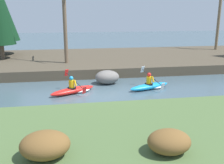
# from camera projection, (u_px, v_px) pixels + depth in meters

# --- Properties ---
(ground_plane) EXTENTS (90.00, 90.00, 0.00)m
(ground_plane) POSITION_uv_depth(u_px,v_px,m) (98.00, 93.00, 14.68)
(ground_plane) COLOR #425660
(riverbank_near) EXTENTS (44.00, 5.84, 0.58)m
(riverbank_near) POSITION_uv_depth(u_px,v_px,m) (117.00, 138.00, 8.88)
(riverbank_near) COLOR #4C6638
(riverbank_near) RESTS_ON ground
(riverbank_far) EXTENTS (44.00, 10.34, 0.68)m
(riverbank_far) POSITION_uv_depth(u_px,v_px,m) (87.00, 61.00, 22.54)
(riverbank_far) COLOR #4C4233
(riverbank_far) RESTS_ON ground
(bare_tree_mid_upstream) EXTENTS (3.55, 3.50, 6.43)m
(bare_tree_mid_upstream) POSITION_uv_depth(u_px,v_px,m) (65.00, 22.00, 19.13)
(bare_tree_mid_upstream) COLOR brown
(bare_tree_mid_upstream) RESTS_ON riverbank_far
(bare_tree_mid_downstream) EXTENTS (4.18, 4.13, 7.64)m
(bare_tree_mid_downstream) POSITION_uv_depth(u_px,v_px,m) (219.00, 13.00, 25.88)
(bare_tree_mid_downstream) COLOR #7A664C
(bare_tree_mid_downstream) RESTS_ON riverbank_far
(shrub_clump_second) EXTENTS (1.37, 1.14, 0.74)m
(shrub_clump_second) POSITION_uv_depth(u_px,v_px,m) (45.00, 145.00, 7.10)
(shrub_clump_second) COLOR brown
(shrub_clump_second) RESTS_ON riverbank_near
(shrub_clump_third) EXTENTS (1.24, 1.03, 0.67)m
(shrub_clump_third) POSITION_uv_depth(u_px,v_px,m) (169.00, 142.00, 7.35)
(shrub_clump_third) COLOR brown
(shrub_clump_third) RESTS_ON riverbank_near
(kayaker_lead) EXTENTS (2.73, 1.99, 1.20)m
(kayaker_lead) POSITION_uv_depth(u_px,v_px,m) (151.00, 86.00, 15.50)
(kayaker_lead) COLOR #1993D6
(kayaker_lead) RESTS_ON ground
(kayaker_middle) EXTENTS (2.65, 1.95, 1.20)m
(kayaker_middle) POSITION_uv_depth(u_px,v_px,m) (74.00, 90.00, 14.71)
(kayaker_middle) COLOR red
(kayaker_middle) RESTS_ON ground
(boulder_midstream) EXTENTS (1.52, 1.19, 0.86)m
(boulder_midstream) POSITION_uv_depth(u_px,v_px,m) (107.00, 77.00, 16.55)
(boulder_midstream) COLOR slate
(boulder_midstream) RESTS_ON ground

